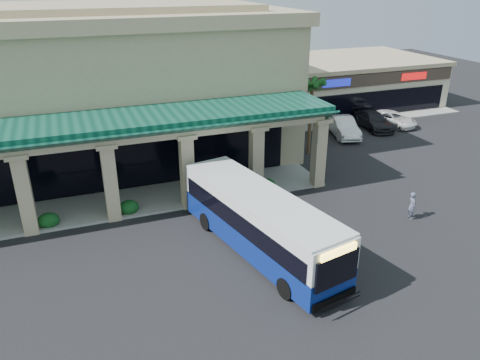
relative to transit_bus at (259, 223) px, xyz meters
name	(u,v)px	position (x,y,z in m)	size (l,w,h in m)	color
ground	(267,238)	(0.92, 1.00, -1.63)	(110.00, 110.00, 0.00)	black
main_building	(81,86)	(-7.08, 17.00, 4.04)	(30.80, 14.80, 11.35)	tan
arcade	(98,166)	(-7.08, 7.80, 1.22)	(30.00, 6.20, 5.70)	#093A2E
strip_mall	(329,82)	(18.92, 25.00, 0.82)	(22.50, 12.50, 4.90)	beige
palm_0	(311,113)	(9.42, 12.00, 1.67)	(2.40, 2.40, 6.60)	#124516
palm_1	(303,108)	(10.42, 15.00, 1.27)	(2.40, 2.40, 5.80)	#124516
broadleaf_tree	(258,102)	(8.42, 20.00, 0.77)	(2.60, 2.60, 4.81)	#0F4417
transit_bus	(259,223)	(0.00, 0.00, 0.00)	(2.72, 11.68, 3.26)	navy
pedestrian	(412,206)	(9.70, 0.03, -0.78)	(0.62, 0.41, 1.70)	#4A4F66
car_white	(343,127)	(14.34, 14.76, -0.78)	(1.79, 5.14, 1.69)	white
car_red	(373,120)	(18.21, 15.70, -0.87)	(2.12, 5.22, 1.52)	black
car_gray	(393,119)	(20.48, 15.78, -0.97)	(2.19, 4.74, 1.32)	white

